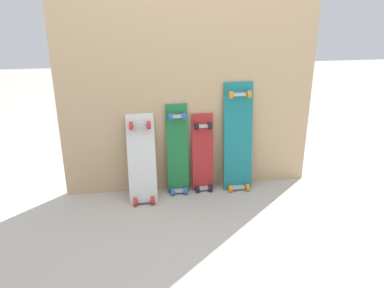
{
  "coord_description": "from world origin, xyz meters",
  "views": [
    {
      "loc": [
        -0.43,
        -2.8,
        1.49
      ],
      "look_at": [
        0.0,
        -0.07,
        0.42
      ],
      "focal_mm": 36.26,
      "sensor_mm": 36.0,
      "label": 1
    }
  ],
  "objects_px": {
    "skateboard_white": "(142,163)",
    "skateboard_red": "(203,157)",
    "skateboard_green": "(178,154)",
    "skateboard_teal": "(238,142)"
  },
  "relations": [
    {
      "from": "skateboard_green",
      "to": "skateboard_teal",
      "type": "bearing_deg",
      "value": -0.79
    },
    {
      "from": "skateboard_white",
      "to": "skateboard_teal",
      "type": "relative_size",
      "value": 0.77
    },
    {
      "from": "skateboard_white",
      "to": "skateboard_teal",
      "type": "bearing_deg",
      "value": 4.51
    },
    {
      "from": "skateboard_green",
      "to": "skateboard_teal",
      "type": "xyz_separation_m",
      "value": [
        0.48,
        -0.01,
        0.08
      ]
    },
    {
      "from": "skateboard_white",
      "to": "skateboard_red",
      "type": "distance_m",
      "value": 0.49
    },
    {
      "from": "skateboard_green",
      "to": "skateboard_teal",
      "type": "relative_size",
      "value": 0.84
    },
    {
      "from": "skateboard_white",
      "to": "skateboard_red",
      "type": "xyz_separation_m",
      "value": [
        0.49,
        0.08,
        -0.01
      ]
    },
    {
      "from": "skateboard_white",
      "to": "skateboard_teal",
      "type": "distance_m",
      "value": 0.78
    },
    {
      "from": "skateboard_green",
      "to": "skateboard_white",
      "type": "bearing_deg",
      "value": -166.63
    },
    {
      "from": "skateboard_white",
      "to": "skateboard_red",
      "type": "bearing_deg",
      "value": 8.82
    }
  ]
}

